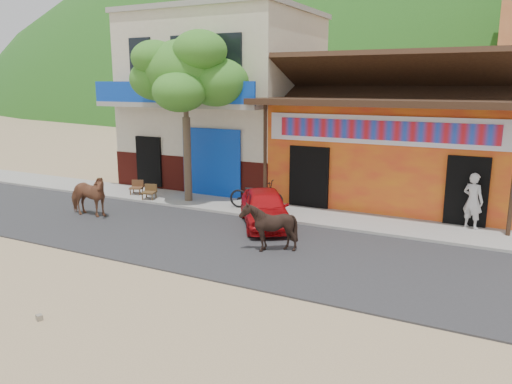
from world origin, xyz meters
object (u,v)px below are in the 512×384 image
at_px(cow_tan, 87,196).
at_px(red_car, 265,207).
at_px(cow_dark, 269,227).
at_px(cafe_chair_right, 136,182).
at_px(scooter, 256,195).
at_px(cafe_chair_left, 149,186).
at_px(pedestrian, 473,201).
at_px(tree, 186,117).

distance_m(cow_tan, red_car, 5.84).
bearing_deg(cow_dark, cafe_chair_right, -104.36).
bearing_deg(cow_tan, cafe_chair_right, 6.83).
xyz_separation_m(cow_dark, red_car, (-1.13, 2.06, -0.09)).
distance_m(red_car, cafe_chair_right, 6.32).
bearing_deg(cow_dark, cow_tan, -82.67).
distance_m(scooter, cafe_chair_right, 5.14).
bearing_deg(cow_dark, red_car, -140.57).
bearing_deg(cafe_chair_left, pedestrian, -10.17).
xyz_separation_m(tree, cow_tan, (-1.81, -3.07, -2.39)).
distance_m(cow_tan, pedestrian, 11.90).
bearing_deg(cafe_chair_right, pedestrian, -18.44).
bearing_deg(pedestrian, cow_dark, 69.00).
bearing_deg(cafe_chair_right, cow_tan, -102.19).
bearing_deg(cafe_chair_left, cow_dark, -42.56).
height_order(scooter, pedestrian, pedestrian).
relative_size(tree, red_car, 1.81).
height_order(tree, cafe_chair_right, tree).
height_order(red_car, cafe_chair_right, red_car).
relative_size(scooter, pedestrian, 1.13).
distance_m(cow_tan, cafe_chair_right, 3.08).
bearing_deg(scooter, pedestrian, -93.88).
distance_m(red_car, scooter, 1.77).
xyz_separation_m(cow_tan, cafe_chair_left, (0.41, 2.57, -0.11)).
relative_size(cow_dark, pedestrian, 0.79).
xyz_separation_m(tree, red_car, (3.79, -1.40, -2.52)).
height_order(tree, red_car, tree).
height_order(scooter, cafe_chair_right, scooter).
bearing_deg(tree, cow_dark, -35.07).
relative_size(pedestrian, cafe_chair_left, 1.66).
distance_m(tree, cafe_chair_left, 2.91).
bearing_deg(tree, red_car, -20.21).
relative_size(scooter, cafe_chair_left, 1.88).
relative_size(cow_dark, cafe_chair_right, 1.33).
distance_m(cow_tan, cafe_chair_left, 2.60).
xyz_separation_m(cow_tan, red_car, (5.60, 1.67, -0.12)).
height_order(tree, cow_tan, tree).
relative_size(cow_tan, cafe_chair_left, 1.63).
bearing_deg(tree, cafe_chair_left, -160.35).
distance_m(tree, cow_tan, 4.29).
xyz_separation_m(cow_dark, cafe_chair_right, (-7.31, 3.41, -0.08)).
xyz_separation_m(scooter, pedestrian, (6.65, 0.85, 0.33)).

